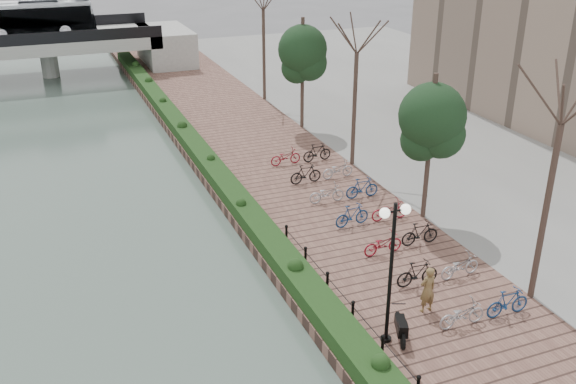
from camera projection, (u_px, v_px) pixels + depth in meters
promenade at (273, 169)px, 34.79m from camera, size 8.00×75.00×0.50m
inland_pavement at (512, 134)px, 40.21m from camera, size 24.00×75.00×0.50m
hedge at (200, 152)px, 35.54m from camera, size 1.10×56.00×0.60m
chain_fence at (367, 328)px, 20.49m from camera, size 0.10×14.10×0.70m
lamppost at (393, 244)px, 19.12m from camera, size 1.02×0.32×4.82m
motorcycle at (401, 325)px, 20.48m from camera, size 0.96×1.49×0.89m
pedestrian at (428, 290)px, 21.67m from camera, size 0.65×0.45×1.70m
bicycle_parking at (371, 213)px, 28.03m from camera, size 2.40×17.32×1.00m
street_trees at (386, 125)px, 30.67m from camera, size 3.20×37.12×6.80m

